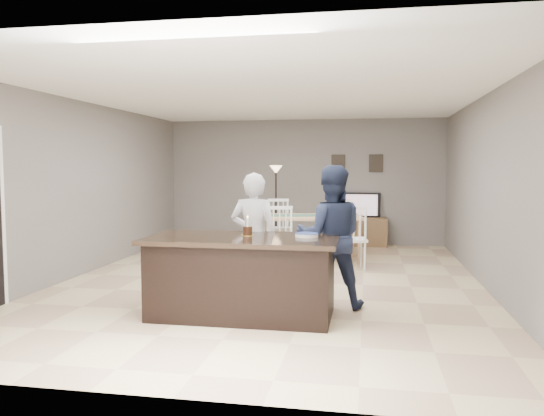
% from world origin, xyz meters
% --- Properties ---
extents(floor, '(8.00, 8.00, 0.00)m').
position_xyz_m(floor, '(0.00, 0.00, 0.00)').
color(floor, tan).
rests_on(floor, ground).
extents(room_shell, '(8.00, 8.00, 8.00)m').
position_xyz_m(room_shell, '(0.00, 0.00, 1.68)').
color(room_shell, slate).
rests_on(room_shell, floor).
extents(kitchen_island, '(2.15, 1.10, 0.90)m').
position_xyz_m(kitchen_island, '(0.00, -1.80, 0.45)').
color(kitchen_island, black).
rests_on(kitchen_island, floor).
extents(tv_console, '(1.20, 0.40, 0.60)m').
position_xyz_m(tv_console, '(1.20, 3.77, 0.30)').
color(tv_console, brown).
rests_on(tv_console, floor).
extents(television, '(0.91, 0.12, 0.53)m').
position_xyz_m(television, '(1.20, 3.84, 0.86)').
color(television, black).
rests_on(television, tv_console).
extents(tv_screen_glow, '(0.78, 0.00, 0.78)m').
position_xyz_m(tv_screen_glow, '(1.20, 3.76, 0.87)').
color(tv_screen_glow, orange).
rests_on(tv_screen_glow, tv_console).
extents(picture_frames, '(1.10, 0.02, 0.38)m').
position_xyz_m(picture_frames, '(1.15, 3.98, 1.75)').
color(picture_frames, black).
rests_on(picture_frames, room_shell).
extents(woman, '(0.60, 0.41, 1.61)m').
position_xyz_m(woman, '(0.01, -1.25, 0.81)').
color(woman, silver).
rests_on(woman, floor).
extents(man, '(0.90, 0.74, 1.70)m').
position_xyz_m(man, '(0.95, -1.25, 0.85)').
color(man, '#1A223A').
rests_on(man, floor).
extents(birthday_cake, '(0.15, 0.15, 0.23)m').
position_xyz_m(birthday_cake, '(0.03, -1.68, 0.95)').
color(birthday_cake, gold).
rests_on(birthday_cake, kitchen_island).
extents(plate_stack, '(0.27, 0.27, 0.04)m').
position_xyz_m(plate_stack, '(0.71, -1.67, 0.92)').
color(plate_stack, white).
rests_on(plate_stack, kitchen_island).
extents(dining_table, '(1.97, 2.21, 1.06)m').
position_xyz_m(dining_table, '(0.42, 1.80, 0.67)').
color(dining_table, tan).
rests_on(dining_table, floor).
extents(floor_lamp, '(0.26, 0.26, 1.70)m').
position_xyz_m(floor_lamp, '(-0.45, 2.99, 1.32)').
color(floor_lamp, black).
rests_on(floor_lamp, floor).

